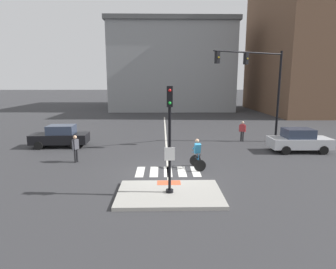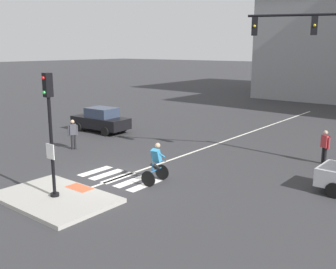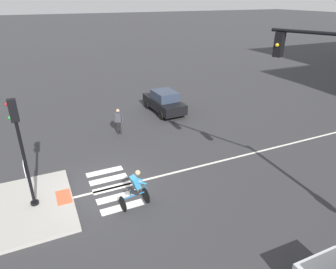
% 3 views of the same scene
% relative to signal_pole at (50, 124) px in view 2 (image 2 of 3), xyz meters
% --- Properties ---
extents(ground_plane, '(300.00, 300.00, 0.00)m').
position_rel_signal_pole_xyz_m(ground_plane, '(0.00, 2.96, -2.87)').
color(ground_plane, '#333335').
extents(traffic_island, '(4.49, 2.98, 0.15)m').
position_rel_signal_pole_xyz_m(traffic_island, '(0.00, 0.01, -2.80)').
color(traffic_island, '#A3A099').
rests_on(traffic_island, ground).
extents(tactile_pad_front, '(1.10, 0.60, 0.01)m').
position_rel_signal_pole_xyz_m(tactile_pad_front, '(0.00, 1.15, -2.72)').
color(tactile_pad_front, '#DB5B38').
rests_on(tactile_pad_front, traffic_island).
extents(signal_pole, '(0.44, 0.38, 4.52)m').
position_rel_signal_pole_xyz_m(signal_pole, '(0.00, 0.00, 0.00)').
color(signal_pole, black).
rests_on(signal_pole, traffic_island).
extents(crosswalk_stripe_a, '(0.44, 1.80, 0.01)m').
position_rel_signal_pole_xyz_m(crosswalk_stripe_a, '(-1.52, 3.27, -2.87)').
color(crosswalk_stripe_a, silver).
rests_on(crosswalk_stripe_a, ground).
extents(crosswalk_stripe_b, '(0.44, 1.80, 0.01)m').
position_rel_signal_pole_xyz_m(crosswalk_stripe_b, '(-0.76, 3.27, -2.87)').
color(crosswalk_stripe_b, silver).
rests_on(crosswalk_stripe_b, ground).
extents(crosswalk_stripe_c, '(0.44, 1.80, 0.01)m').
position_rel_signal_pole_xyz_m(crosswalk_stripe_c, '(0.00, 3.27, -2.87)').
color(crosswalk_stripe_c, silver).
rests_on(crosswalk_stripe_c, ground).
extents(crosswalk_stripe_d, '(0.44, 1.80, 0.01)m').
position_rel_signal_pole_xyz_m(crosswalk_stripe_d, '(0.76, 3.27, -2.87)').
color(crosswalk_stripe_d, silver).
rests_on(crosswalk_stripe_d, ground).
extents(crosswalk_stripe_e, '(0.44, 1.80, 0.01)m').
position_rel_signal_pole_xyz_m(crosswalk_stripe_e, '(1.52, 3.27, -2.87)').
color(crosswalk_stripe_e, silver).
rests_on(crosswalk_stripe_e, ground).
extents(lane_centre_line, '(0.14, 28.00, 0.01)m').
position_rel_signal_pole_xyz_m(lane_centre_line, '(0.01, 12.96, -2.87)').
color(lane_centre_line, silver).
rests_on(lane_centre_line, ground).
extents(car_black_cross_left, '(4.17, 1.98, 1.64)m').
position_rel_signal_pole_xyz_m(car_black_cross_left, '(-7.93, 9.36, -2.06)').
color(car_black_cross_left, black).
rests_on(car_black_cross_left, ground).
extents(cyclist, '(0.80, 1.17, 1.68)m').
position_rel_signal_pole_xyz_m(cyclist, '(1.67, 3.83, -2.00)').
color(cyclist, black).
rests_on(cyclist, ground).
extents(pedestrian_at_curb_left, '(0.36, 0.50, 1.67)m').
position_rel_signal_pole_xyz_m(pedestrian_at_curb_left, '(-5.54, 5.20, -1.89)').
color(pedestrian_at_curb_left, black).
rests_on(pedestrian_at_curb_left, ground).
extents(pedestrian_waiting_far_side, '(0.50, 0.36, 1.67)m').
position_rel_signal_pole_xyz_m(pedestrian_waiting_far_side, '(6.24, 11.03, -1.89)').
color(pedestrian_waiting_far_side, black).
rests_on(pedestrian_waiting_far_side, ground).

